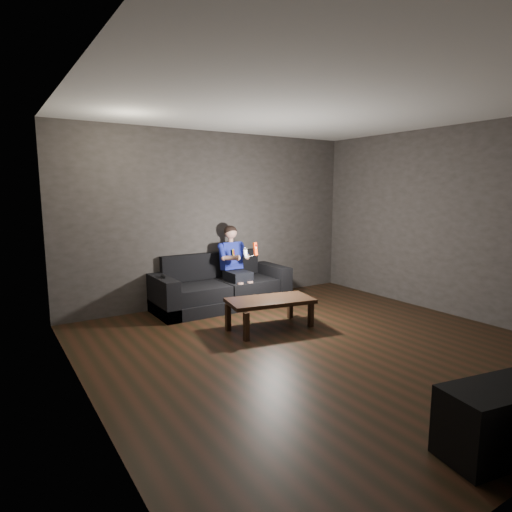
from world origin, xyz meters
TOP-DOWN VIEW (x-y plane):
  - floor at (0.00, 0.00)m, footprint 5.00×5.00m
  - back_wall at (0.00, 2.50)m, footprint 5.00×0.04m
  - left_wall at (-2.50, 0.00)m, footprint 0.04×5.00m
  - right_wall at (2.50, 0.00)m, footprint 0.04×5.00m
  - ceiling at (0.00, 0.00)m, footprint 5.00×5.00m
  - sofa at (-0.12, 2.16)m, footprint 2.10×0.91m
  - child at (0.12, 2.12)m, footprint 0.48×0.59m
  - wii_remote_red at (0.21, 1.66)m, footprint 0.05×0.07m
  - nunchuk_white at (0.04, 1.66)m, footprint 0.08×0.10m
  - wii_remote_black at (-1.07, 2.09)m, footprint 0.07×0.16m
  - coffee_table at (-0.09, 0.84)m, footprint 1.19×0.75m

SIDE VIEW (x-z plane):
  - floor at x=0.00m, z-range 0.00..0.00m
  - sofa at x=-0.12m, z-range -0.14..0.67m
  - coffee_table at x=-0.09m, z-range 0.15..0.55m
  - wii_remote_black at x=-1.07m, z-range 0.57..0.60m
  - child at x=0.12m, z-range 0.13..1.32m
  - nunchuk_white at x=0.04m, z-range 0.82..0.98m
  - wii_remote_red at x=0.21m, z-range 0.84..1.03m
  - back_wall at x=0.00m, z-range 0.00..2.70m
  - left_wall at x=-2.50m, z-range 0.00..2.70m
  - right_wall at x=2.50m, z-range 0.00..2.70m
  - ceiling at x=0.00m, z-range 2.69..2.71m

